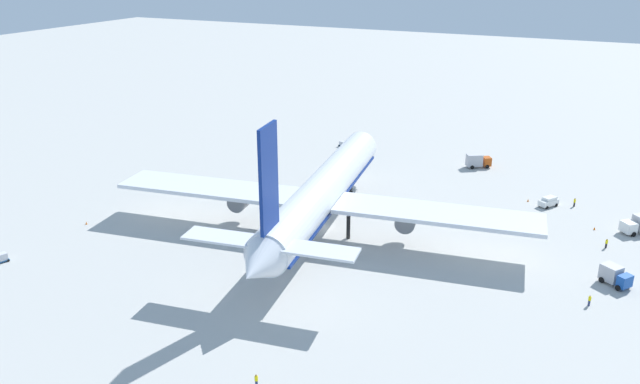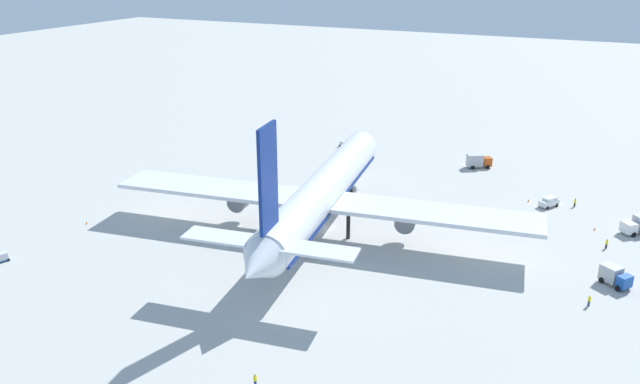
% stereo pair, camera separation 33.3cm
% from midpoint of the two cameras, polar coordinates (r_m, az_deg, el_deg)
% --- Properties ---
extents(ground_plane, '(600.00, 600.00, 0.00)m').
position_cam_midpoint_polar(ground_plane, '(116.67, 0.42, -3.29)').
color(ground_plane, '#B2B2AD').
extents(airliner, '(68.52, 76.60, 26.13)m').
position_cam_midpoint_polar(airliner, '(112.65, 0.24, -0.06)').
color(airliner, silver).
rests_on(airliner, ground).
extents(service_truck_1, '(4.85, 5.96, 3.24)m').
position_cam_midpoint_polar(service_truck_1, '(153.40, 14.07, 2.74)').
color(service_truck_1, '#BF4C14').
rests_on(service_truck_1, ground).
extents(service_truck_2, '(4.41, 4.97, 2.91)m').
position_cam_midpoint_polar(service_truck_2, '(106.98, 25.02, -6.83)').
color(service_truck_2, '#194CA5').
rests_on(service_truck_2, ground).
extents(service_van, '(4.49, 3.83, 1.97)m').
position_cam_midpoint_polar(service_van, '(134.15, 19.94, -0.83)').
color(service_van, white).
rests_on(service_van, ground).
extents(baggage_cart_1, '(2.93, 2.14, 1.48)m').
position_cam_midpoint_polar(baggage_cart_1, '(116.57, -26.66, -5.25)').
color(baggage_cart_1, '#26598C').
rests_on(baggage_cart_1, ground).
extents(baggage_cart_2, '(2.38, 3.42, 1.39)m').
position_cam_midpoint_polar(baggage_cart_2, '(165.43, 2.26, 4.33)').
color(baggage_cart_2, '#26598C').
rests_on(baggage_cart_2, ground).
extents(ground_worker_1, '(0.53, 0.53, 1.76)m').
position_cam_midpoint_polar(ground_worker_1, '(135.94, 21.99, -0.88)').
color(ground_worker_1, black).
rests_on(ground_worker_1, ground).
extents(ground_worker_2, '(0.57, 0.57, 1.69)m').
position_cam_midpoint_polar(ground_worker_2, '(119.37, 24.42, -4.25)').
color(ground_worker_2, black).
rests_on(ground_worker_2, ground).
extents(ground_worker_3, '(0.56, 0.56, 1.67)m').
position_cam_midpoint_polar(ground_worker_3, '(77.45, -5.72, -16.47)').
color(ground_worker_3, navy).
rests_on(ground_worker_3, ground).
extents(ground_worker_4, '(0.41, 0.41, 1.68)m').
position_cam_midpoint_polar(ground_worker_4, '(99.86, 23.11, -8.97)').
color(ground_worker_4, navy).
rests_on(ground_worker_4, ground).
extents(traffic_cone_0, '(0.36, 0.36, 0.55)m').
position_cam_midpoint_polar(traffic_cone_0, '(126.30, 23.52, -3.05)').
color(traffic_cone_0, orange).
rests_on(traffic_cone_0, ground).
extents(traffic_cone_1, '(0.36, 0.36, 0.55)m').
position_cam_midpoint_polar(traffic_cone_1, '(135.66, 18.28, -0.72)').
color(traffic_cone_1, orange).
rests_on(traffic_cone_1, ground).
extents(traffic_cone_2, '(0.36, 0.36, 0.55)m').
position_cam_midpoint_polar(traffic_cone_2, '(126.11, -20.16, -2.60)').
color(traffic_cone_2, orange).
rests_on(traffic_cone_2, ground).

